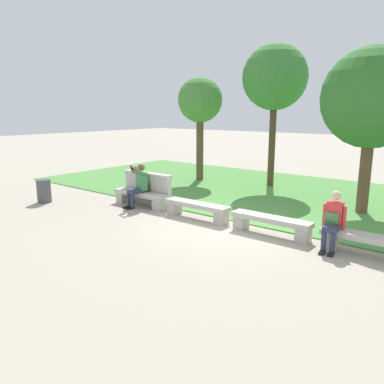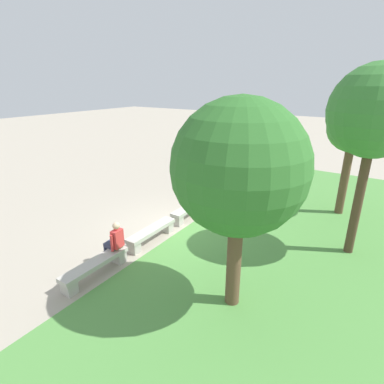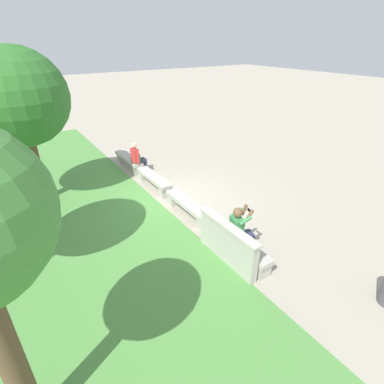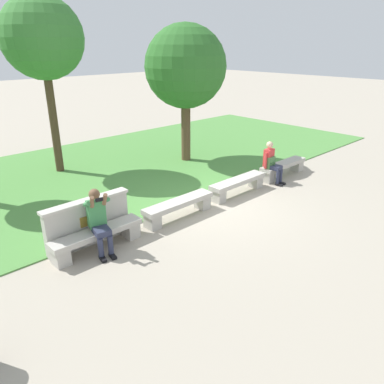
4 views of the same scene
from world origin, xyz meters
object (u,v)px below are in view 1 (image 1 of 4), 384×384
object	(u,v)px
tree_behind_wall	(200,102)
trash_bin	(44,191)
bench_main	(140,197)
bench_near	(197,208)
bench_far	(371,243)
person_photographer	(138,183)
person_distant	(333,219)
tree_right_background	(372,99)
tree_left_background	(275,78)
backpack	(332,221)
bench_mid	(271,223)

from	to	relation	value
tree_behind_wall	trash_bin	xyz separation A→B (m)	(-1.56, -6.22, -2.87)
bench_main	bench_near	size ratio (longest dim) A/B	1.00
bench_far	person_photographer	size ratio (longest dim) A/B	1.50
person_distant	trash_bin	size ratio (longest dim) A/B	1.68
person_photographer	trash_bin	world-z (taller)	person_photographer
person_distant	tree_behind_wall	world-z (taller)	tree_behind_wall
bench_near	tree_right_background	xyz separation A→B (m)	(3.37, 3.41, 2.91)
person_photographer	tree_left_background	distance (m)	6.59
tree_left_background	trash_bin	size ratio (longest dim) A/B	7.08
bench_main	backpack	size ratio (longest dim) A/B	4.62
tree_behind_wall	tree_left_background	size ratio (longest dim) A/B	0.80
bench_main	backpack	distance (m)	5.87
person_photographer	tree_left_background	world-z (taller)	tree_left_background
tree_behind_wall	tree_right_background	distance (m)	6.93
bench_far	person_photographer	xyz separation A→B (m)	(-6.63, -0.08, 0.44)
person_distant	tree_behind_wall	xyz separation A→B (m)	(-7.11, 4.71, 2.58)
backpack	tree_behind_wall	bearing A→B (deg)	146.62
bench_near	trash_bin	distance (m)	5.25
bench_main	bench_mid	size ratio (longest dim) A/B	1.00
tree_left_background	bench_main	bearing A→B (deg)	-107.67
bench_far	tree_left_background	world-z (taller)	tree_left_background
backpack	bench_near	bearing A→B (deg)	179.58
bench_main	person_distant	bearing A→B (deg)	-0.64
bench_far	person_photographer	bearing A→B (deg)	-179.35
person_distant	backpack	size ratio (longest dim) A/B	2.94
bench_near	person_distant	size ratio (longest dim) A/B	1.57
backpack	tree_behind_wall	distance (m)	8.88
bench_main	bench_mid	distance (m)	4.43
bench_mid	tree_left_background	world-z (taller)	tree_left_background
person_photographer	tree_left_background	size ratio (longest dim) A/B	0.25
bench_near	person_photographer	size ratio (longest dim) A/B	1.50
backpack	person_photographer	bearing A→B (deg)	-179.52
bench_near	person_photographer	distance (m)	2.24
tree_behind_wall	tree_right_background	size ratio (longest dim) A/B	0.92
bench_near	bench_mid	bearing A→B (deg)	0.00
person_photographer	person_distant	xyz separation A→B (m)	(5.86, 0.01, -0.06)
person_photographer	trash_bin	xyz separation A→B (m)	(-2.81, -1.50, -0.36)
bench_mid	trash_bin	distance (m)	7.39
backpack	trash_bin	xyz separation A→B (m)	(-8.65, -1.55, -0.25)
tree_right_background	bench_far	bearing A→B (deg)	-72.74
backpack	bench_far	bearing A→B (deg)	1.95
tree_right_background	trash_bin	bearing A→B (deg)	-149.25
person_distant	bench_main	bearing A→B (deg)	179.36
bench_main	tree_right_background	world-z (taller)	tree_right_background
bench_mid	tree_behind_wall	xyz separation A→B (m)	(-5.66, 4.64, 2.95)
tree_right_background	bench_main	bearing A→B (deg)	-148.63
backpack	tree_left_background	size ratio (longest dim) A/B	0.08
backpack	tree_left_background	world-z (taller)	tree_left_background
backpack	trash_bin	size ratio (longest dim) A/B	0.57
person_photographer	tree_right_background	xyz separation A→B (m)	(5.57, 3.48, 2.48)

